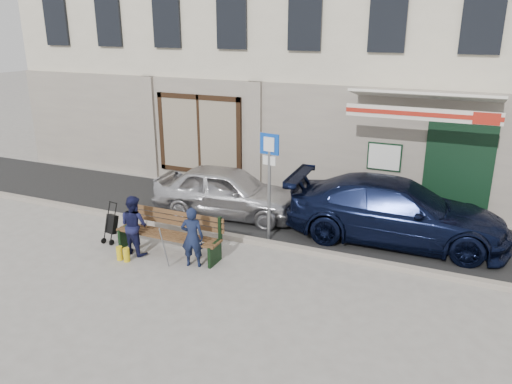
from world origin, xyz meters
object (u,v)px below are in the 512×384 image
Objects in this scene: parking_sign at (269,171)px; man at (192,237)px; car_silver at (227,191)px; bench at (167,234)px; stroller at (111,225)px; woman at (134,225)px; car_navy at (396,211)px.

parking_sign reaches higher than man.
car_silver reaches higher than man.
stroller is at bearing 179.09° from bench.
car_silver is 3.05m from stroller.
bench is at bearing 9.93° from stroller.
parking_sign reaches higher than bench.
man is (-0.92, -1.83, -1.01)m from parking_sign.
car_silver is 2.93m from woman.
stroller is (-1.66, -2.55, -0.24)m from car_silver.
bench is at bearing -147.70° from woman.
car_navy is at bearing -93.40° from car_silver.
woman is (-5.01, -2.95, -0.06)m from car_navy.
parking_sign reaches higher than car_silver.
car_silver is at bearing -94.15° from woman.
car_silver is 4.16× the size of stroller.
bench is at bearing 119.29° from car_navy.
stroller is (-2.30, 0.29, -0.23)m from man.
car_navy is (4.20, 0.13, 0.06)m from car_silver.
parking_sign is at bearing 42.27° from bench.
car_silver is 1.54× the size of parking_sign.
bench is (-4.35, -2.71, -0.25)m from car_navy.
parking_sign is at bearing -134.23° from man.
parking_sign is 1.91× the size of woman.
parking_sign is 1.95× the size of man.
man is 1.45m from woman.
car_navy is at bearing 31.87° from bench.
bench is 1.84× the size of woman.
woman is 1.42× the size of stroller.
man reaches higher than stroller.
woman is at bearing 158.85° from car_silver.
stroller is at bearing -147.22° from parking_sign.
car_navy is at bearing -137.68° from woman.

